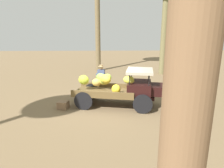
# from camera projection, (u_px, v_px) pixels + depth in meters

# --- Properties ---
(ground_plane) EXTENTS (60.00, 60.00, 0.00)m
(ground_plane) POSITION_uv_depth(u_px,v_px,m) (109.00, 104.00, 10.43)
(ground_plane) COLOR brown
(truck) EXTENTS (4.64, 2.45, 1.89)m
(truck) POSITION_uv_depth(u_px,v_px,m) (121.00, 87.00, 10.01)
(truck) COLOR black
(truck) RESTS_ON ground
(farmer) EXTENTS (0.52, 0.49, 1.82)m
(farmer) POSITION_uv_depth(u_px,v_px,m) (101.00, 78.00, 11.61)
(farmer) COLOR slate
(farmer) RESTS_ON ground
(wooden_crate) EXTENTS (0.57, 0.56, 0.36)m
(wooden_crate) POSITION_uv_depth(u_px,v_px,m) (63.00, 105.00, 9.80)
(wooden_crate) COLOR #7F6145
(wooden_crate) RESTS_ON ground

